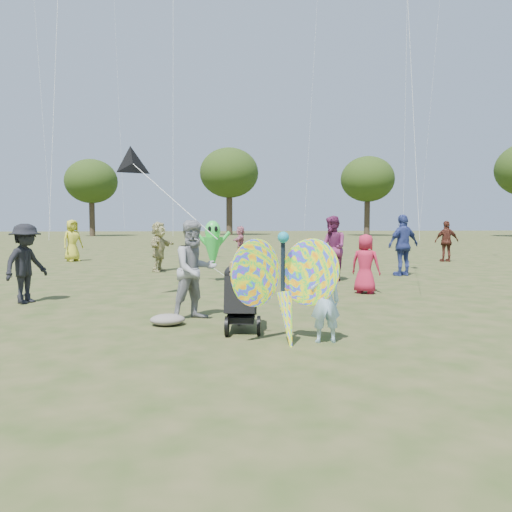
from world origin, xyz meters
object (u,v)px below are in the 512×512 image
(crowd_c, at_px, (403,245))
(crowd_j, at_px, (240,241))
(child_girl, at_px, (325,301))
(adult_man, at_px, (195,270))
(crowd_e, at_px, (332,248))
(crowd_h, at_px, (447,241))
(crowd_d, at_px, (159,247))
(alien_kite, at_px, (213,248))
(butterfly_kite, at_px, (285,287))
(jogging_stroller, at_px, (241,292))
(crowd_g, at_px, (72,241))
(crowd_a, at_px, (365,264))
(crowd_b, at_px, (26,264))

(crowd_c, bearing_deg, crowd_j, -84.27)
(child_girl, relative_size, adult_man, 0.68)
(crowd_e, relative_size, crowd_h, 1.08)
(crowd_d, height_order, crowd_j, crowd_d)
(crowd_e, height_order, crowd_h, crowd_e)
(adult_man, relative_size, crowd_j, 1.17)
(crowd_h, height_order, alien_kite, crowd_h)
(child_girl, height_order, crowd_h, crowd_h)
(crowd_j, bearing_deg, adult_man, 10.17)
(child_girl, xyz_separation_m, butterfly_kite, (-0.59, -0.03, 0.21))
(adult_man, bearing_deg, crowd_c, 14.26)
(crowd_e, bearing_deg, adult_man, -45.17)
(jogging_stroller, xyz_separation_m, alien_kite, (-0.33, 6.45, 0.36))
(crowd_g, bearing_deg, crowd_j, -25.44)
(crowd_e, xyz_separation_m, crowd_g, (-9.27, 8.04, -0.05))
(child_girl, xyz_separation_m, crowd_d, (-3.24, 10.45, 0.26))
(crowd_g, bearing_deg, crowd_h, -50.21)
(crowd_e, xyz_separation_m, alien_kite, (-3.41, 0.24, 0.03))
(butterfly_kite, bearing_deg, crowd_j, 87.88)
(crowd_g, bearing_deg, butterfly_kite, -109.70)
(crowd_d, xyz_separation_m, crowd_j, (3.31, 7.13, -0.11))
(butterfly_kite, bearing_deg, crowd_a, 59.92)
(child_girl, distance_m, adult_man, 2.66)
(crowd_a, height_order, crowd_h, crowd_h)
(crowd_c, distance_m, alien_kite, 6.05)
(crowd_a, xyz_separation_m, crowd_j, (-2.05, 12.95, 0.04))
(crowd_c, distance_m, butterfly_kite, 9.73)
(crowd_a, distance_m, crowd_c, 4.36)
(adult_man, xyz_separation_m, crowd_h, (10.38, 11.45, 0.00))
(crowd_b, relative_size, alien_kite, 0.96)
(crowd_j, xyz_separation_m, butterfly_kite, (-0.65, -17.61, 0.06))
(adult_man, distance_m, crowd_g, 14.36)
(crowd_g, bearing_deg, crowd_b, -123.95)
(crowd_b, distance_m, crowd_c, 10.82)
(child_girl, height_order, alien_kite, alien_kite)
(crowd_c, xyz_separation_m, crowd_d, (-7.77, 2.20, -0.12))
(crowd_g, xyz_separation_m, jogging_stroller, (6.19, -14.25, -0.28))
(crowd_h, relative_size, crowd_j, 1.17)
(crowd_e, relative_size, crowd_g, 1.05)
(adult_man, bearing_deg, crowd_d, 68.49)
(crowd_d, xyz_separation_m, butterfly_kite, (2.66, -10.48, -0.05))
(crowd_c, relative_size, crowd_d, 1.14)
(crowd_c, height_order, crowd_h, crowd_c)
(crowd_d, height_order, crowd_e, crowd_e)
(child_girl, xyz_separation_m, crowd_j, (0.06, 17.58, 0.16))
(crowd_h, bearing_deg, crowd_e, 45.10)
(crowd_h, bearing_deg, child_girl, 59.16)
(jogging_stroller, distance_m, butterfly_kite, 1.10)
(adult_man, bearing_deg, crowd_a, 4.02)
(adult_man, distance_m, crowd_c, 9.02)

